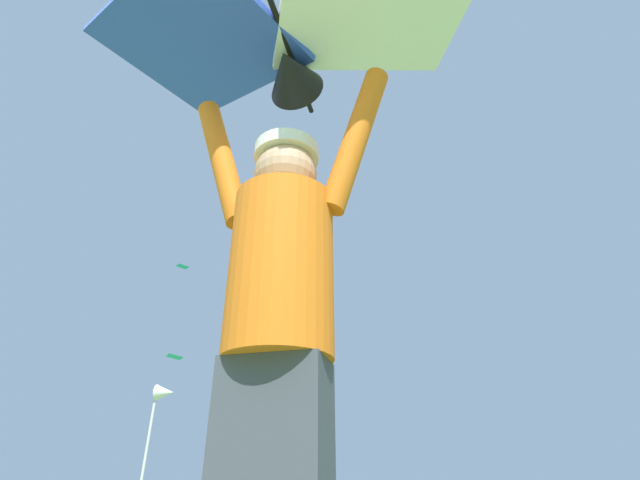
% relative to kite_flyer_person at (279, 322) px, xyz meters
% --- Properties ---
extents(kite_flyer_person, '(0.81, 0.39, 1.92)m').
position_rel_kite_flyer_person_xyz_m(kite_flyer_person, '(0.00, 0.00, 0.00)').
color(kite_flyer_person, '#424751').
rests_on(kite_flyer_person, ground).
extents(held_stunt_kite, '(1.79, 1.08, 0.40)m').
position_rel_kite_flyer_person_xyz_m(held_stunt_kite, '(-0.01, -0.07, 1.23)').
color(held_stunt_kite, black).
extents(distant_kite_black_mid_left, '(1.07, 1.09, 0.39)m').
position_rel_kite_flyer_person_xyz_m(distant_kite_black_mid_left, '(0.52, 26.00, 20.98)').
color(distant_kite_black_mid_left, black).
extents(distant_kite_teal_high_left, '(0.62, 0.62, 0.17)m').
position_rel_kite_flyer_person_xyz_m(distant_kite_teal_high_left, '(-8.93, 20.38, 10.09)').
color(distant_kite_teal_high_left, '#19B2AD').
extents(distant_kite_teal_mid_right, '(0.95, 0.96, 0.24)m').
position_rel_kite_flyer_person_xyz_m(distant_kite_teal_mid_right, '(-9.52, 22.69, 5.73)').
color(distant_kite_teal_mid_right, '#19B2AD').
extents(distant_kite_green_far_center, '(1.08, 1.34, 1.43)m').
position_rel_kite_flyer_person_xyz_m(distant_kite_green_far_center, '(-6.14, 23.49, 14.68)').
color(distant_kite_green_far_center, green).
extents(marker_flag, '(0.30, 0.24, 1.88)m').
position_rel_kite_flyer_person_xyz_m(marker_flag, '(-2.74, 5.76, 0.69)').
color(marker_flag, silver).
rests_on(marker_flag, ground).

